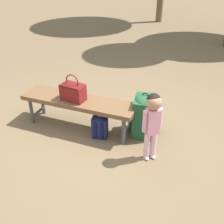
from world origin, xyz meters
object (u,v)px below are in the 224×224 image
object	(u,v)px
handbag	(73,91)
child_standing	(153,117)
park_bench	(79,103)
backpack_large	(144,114)
backpack_small	(100,126)

from	to	relation	value
handbag	child_standing	distance (m)	1.17
park_bench	backpack_large	xyz separation A→B (m)	(0.83, 0.33, -0.08)
park_bench	backpack_large	bearing A→B (deg)	21.92
child_standing	backpack_large	size ratio (longest dim) A/B	1.40
handbag	backpack_large	xyz separation A→B (m)	(0.88, 0.37, -0.27)
backpack_small	backpack_large	bearing A→B (deg)	39.06
park_bench	handbag	xyz separation A→B (m)	(-0.05, -0.04, 0.18)
handbag	backpack_large	bearing A→B (deg)	23.12
handbag	backpack_small	size ratio (longest dim) A/B	1.08
backpack_large	handbag	bearing A→B (deg)	-156.88
handbag	backpack_small	distance (m)	0.58
park_bench	child_standing	bearing A→B (deg)	-4.97
park_bench	handbag	world-z (taller)	handbag
park_bench	child_standing	distance (m)	1.14
park_bench	backpack_small	world-z (taller)	park_bench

